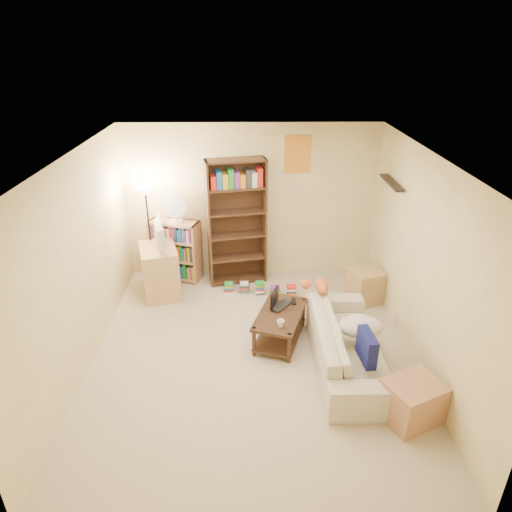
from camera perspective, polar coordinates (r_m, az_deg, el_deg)
name	(u,v)px	position (r m, az deg, el deg)	size (l,w,h in m)	color
room	(252,236)	(5.12, -0.48, 2.50)	(4.50, 4.54, 2.52)	#C9B396
sofa	(348,343)	(5.73, 11.42, -10.65)	(0.79, 2.01, 0.59)	beige
navy_pillow	(367,347)	(5.25, 13.68, -11.02)	(0.39, 0.12, 0.35)	#131756
cream_blanket	(361,326)	(5.68, 12.95, -8.58)	(0.54, 0.39, 0.23)	beige
tabby_cat	(319,285)	(6.12, 7.89, -3.66)	(0.46, 0.17, 0.16)	#D45B2C
coffee_table	(280,323)	(6.02, 3.02, -8.31)	(0.80, 1.07, 0.42)	#3C2117
laptop	(284,307)	(6.04, 3.57, -6.34)	(0.39, 0.41, 0.03)	black
laptop_screen	(274,298)	(6.01, 2.32, -5.23)	(0.01, 0.32, 0.21)	white
mug	(281,323)	(5.66, 3.10, -8.42)	(0.12, 0.12, 0.09)	white
tv_remote	(294,301)	(6.18, 4.75, -5.65)	(0.05, 0.17, 0.02)	black
tv_stand	(160,271)	(7.17, -11.92, -1.84)	(0.52, 0.73, 0.78)	tan
television	(156,235)	(6.92, -12.36, 2.59)	(0.29, 0.73, 0.42)	black
tall_bookshelf	(237,220)	(7.12, -2.42, 4.52)	(0.95, 0.48, 2.02)	#482F1B
short_bookshelf	(176,250)	(7.53, -9.99, 0.70)	(0.84, 0.53, 1.01)	tan
desk_fan	(175,208)	(7.21, -10.04, 5.88)	(0.36, 0.20, 0.46)	white
floor_lamp	(147,209)	(7.11, -13.47, 5.77)	(0.28, 0.28, 1.63)	black
side_table	(365,286)	(7.08, 13.51, -3.62)	(0.45, 0.45, 0.51)	tan
end_cabinet	(412,401)	(5.22, 18.96, -16.81)	(0.55, 0.46, 0.46)	tan
book_stacks	(261,289)	(7.15, 0.63, -4.12)	(1.13, 0.31, 0.19)	red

